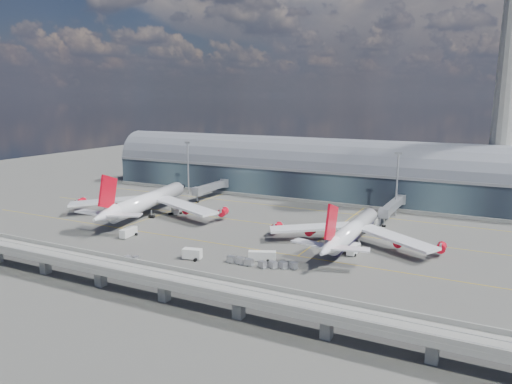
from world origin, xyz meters
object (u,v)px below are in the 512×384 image
at_px(control_tower, 506,85).
at_px(service_truck_2, 262,256).
at_px(cargo_train_1, 278,265).
at_px(airliner_right, 352,231).
at_px(service_truck_3, 353,249).
at_px(service_truck_4, 375,222).
at_px(cargo_train_2, 240,261).
at_px(floodlight_mast_right, 397,182).
at_px(service_truck_0, 128,232).
at_px(service_truck_5, 175,211).
at_px(cargo_train_0, 132,259).
at_px(floodlight_mast_left, 188,166).
at_px(service_truck_1, 192,254).
at_px(airliner_left, 146,201).

relative_size(control_tower, service_truck_2, 12.48).
distance_m(control_tower, cargo_train_1, 127.61).
relative_size(airliner_right, service_truck_3, 9.48).
bearing_deg(service_truck_4, cargo_train_2, -104.69).
bearing_deg(airliner_right, floodlight_mast_right, 84.93).
distance_m(service_truck_0, service_truck_2, 51.78).
bearing_deg(airliner_right, service_truck_0, -161.66).
relative_size(airliner_right, service_truck_5, 11.18).
xyz_separation_m(service_truck_4, cargo_train_0, (-52.61, -71.96, -0.75)).
height_order(service_truck_2, cargo_train_0, service_truck_2).
height_order(floodlight_mast_right, service_truck_5, floodlight_mast_right).
relative_size(control_tower, floodlight_mast_left, 4.01).
xyz_separation_m(service_truck_2, service_truck_3, (21.83, 18.31, 0.00)).
relative_size(service_truck_1, service_truck_4, 1.05).
xyz_separation_m(service_truck_4, cargo_train_2, (-23.67, -59.40, -0.60)).
relative_size(service_truck_0, service_truck_3, 1.23).
relative_size(cargo_train_0, cargo_train_1, 0.45).
xyz_separation_m(floodlight_mast_left, service_truck_3, (99.31, -55.52, -12.12)).
height_order(service_truck_4, cargo_train_1, service_truck_4).
bearing_deg(service_truck_4, service_truck_1, -114.59).
height_order(service_truck_0, service_truck_5, service_truck_0).
distance_m(floodlight_mast_left, airliner_left, 48.62).
bearing_deg(service_truck_1, cargo_train_2, -92.01).
height_order(service_truck_1, service_truck_4, service_truck_1).
bearing_deg(floodlight_mast_left, airliner_left, -75.40).
distance_m(service_truck_0, cargo_train_0, 26.95).
distance_m(service_truck_0, service_truck_3, 75.48).
height_order(airliner_right, cargo_train_1, airliner_right).
bearing_deg(cargo_train_0, service_truck_2, -41.96).
relative_size(service_truck_4, cargo_train_1, 0.52).
distance_m(service_truck_0, service_truck_4, 88.38).
distance_m(control_tower, service_truck_0, 156.56).
relative_size(service_truck_5, cargo_train_0, 1.08).
relative_size(control_tower, service_truck_4, 18.22).
relative_size(control_tower, service_truck_1, 17.27).
height_order(service_truck_2, service_truck_3, service_truck_3).
relative_size(service_truck_1, service_truck_2, 0.72).
bearing_deg(service_truck_4, service_truck_5, -159.62).
height_order(airliner_left, service_truck_5, airliner_left).
bearing_deg(service_truck_2, service_truck_3, -73.50).
distance_m(control_tower, cargo_train_0, 158.68).
xyz_separation_m(control_tower, cargo_train_0, (-90.73, -119.86, -50.81)).
xyz_separation_m(airliner_left, service_truck_0, (13.61, -25.84, -4.54)).
relative_size(service_truck_3, service_truck_5, 1.18).
bearing_deg(service_truck_5, cargo_train_2, -89.32).
relative_size(floodlight_mast_left, cargo_train_1, 2.35).
relative_size(service_truck_3, cargo_train_2, 0.74).
distance_m(service_truck_3, cargo_train_0, 65.96).
bearing_deg(cargo_train_1, floodlight_mast_left, 70.02).
distance_m(service_truck_3, service_truck_4, 35.70).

